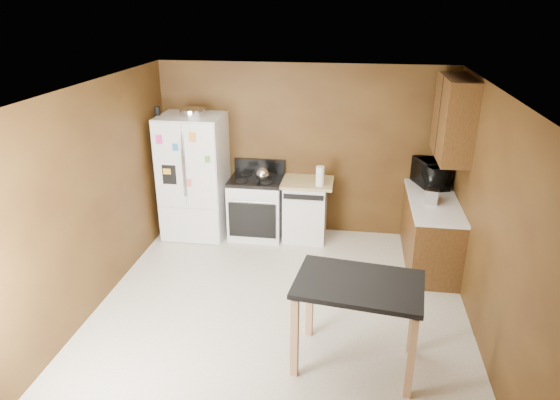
% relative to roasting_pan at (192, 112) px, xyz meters
% --- Properties ---
extents(floor, '(4.50, 4.50, 0.00)m').
position_rel_roasting_pan_xyz_m(floor, '(1.53, -1.90, -1.85)').
color(floor, silver).
rests_on(floor, ground).
extents(ceiling, '(4.50, 4.50, 0.00)m').
position_rel_roasting_pan_xyz_m(ceiling, '(1.53, -1.90, 0.65)').
color(ceiling, white).
rests_on(ceiling, ground).
extents(wall_back, '(4.20, 0.00, 4.20)m').
position_rel_roasting_pan_xyz_m(wall_back, '(1.53, 0.35, -0.60)').
color(wall_back, '#553A16').
rests_on(wall_back, ground).
extents(wall_front, '(4.20, 0.00, 4.20)m').
position_rel_roasting_pan_xyz_m(wall_front, '(1.53, -4.15, -0.60)').
color(wall_front, '#553A16').
rests_on(wall_front, ground).
extents(wall_left, '(0.00, 4.50, 4.50)m').
position_rel_roasting_pan_xyz_m(wall_left, '(-0.57, -1.90, -0.60)').
color(wall_left, '#553A16').
rests_on(wall_left, ground).
extents(wall_right, '(0.00, 4.50, 4.50)m').
position_rel_roasting_pan_xyz_m(wall_right, '(3.63, -1.90, -0.60)').
color(wall_right, '#553A16').
rests_on(wall_right, ground).
extents(roasting_pan, '(0.36, 0.36, 0.09)m').
position_rel_roasting_pan_xyz_m(roasting_pan, '(0.00, 0.00, 0.00)').
color(roasting_pan, silver).
rests_on(roasting_pan, refrigerator).
extents(pen_cup, '(0.08, 0.08, 0.12)m').
position_rel_roasting_pan_xyz_m(pen_cup, '(-0.48, -0.08, 0.01)').
color(pen_cup, black).
rests_on(pen_cup, refrigerator).
extents(kettle, '(0.19, 0.19, 0.19)m').
position_rel_roasting_pan_xyz_m(kettle, '(0.99, -0.06, -0.85)').
color(kettle, silver).
rests_on(kettle, gas_range).
extents(paper_towel, '(0.12, 0.12, 0.27)m').
position_rel_roasting_pan_xyz_m(paper_towel, '(1.82, -0.10, -0.82)').
color(paper_towel, white).
rests_on(paper_towel, dishwasher).
extents(green_canister, '(0.13, 0.13, 0.11)m').
position_rel_roasting_pan_xyz_m(green_canister, '(1.79, 0.07, -0.90)').
color(green_canister, green).
rests_on(green_canister, dishwasher).
extents(toaster, '(0.21, 0.28, 0.19)m').
position_rel_roasting_pan_xyz_m(toaster, '(3.27, -0.53, -0.85)').
color(toaster, silver).
rests_on(toaster, right_cabinets).
extents(microwave, '(0.57, 0.68, 0.32)m').
position_rel_roasting_pan_xyz_m(microwave, '(3.33, 0.09, -0.78)').
color(microwave, black).
rests_on(microwave, right_cabinets).
extents(refrigerator, '(0.90, 0.80, 1.80)m').
position_rel_roasting_pan_xyz_m(refrigerator, '(-0.02, -0.04, -0.95)').
color(refrigerator, white).
rests_on(refrigerator, ground).
extents(gas_range, '(0.76, 0.68, 1.10)m').
position_rel_roasting_pan_xyz_m(gas_range, '(0.89, 0.03, -1.38)').
color(gas_range, white).
rests_on(gas_range, ground).
extents(dishwasher, '(0.78, 0.63, 0.89)m').
position_rel_roasting_pan_xyz_m(dishwasher, '(1.61, 0.05, -1.39)').
color(dishwasher, white).
rests_on(dishwasher, ground).
extents(right_cabinets, '(0.63, 1.58, 2.45)m').
position_rel_roasting_pan_xyz_m(right_cabinets, '(3.36, -0.42, -0.94)').
color(right_cabinets, brown).
rests_on(right_cabinets, ground).
extents(island, '(1.25, 0.91, 0.91)m').
position_rel_roasting_pan_xyz_m(island, '(2.37, -2.65, -1.08)').
color(island, black).
rests_on(island, ground).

